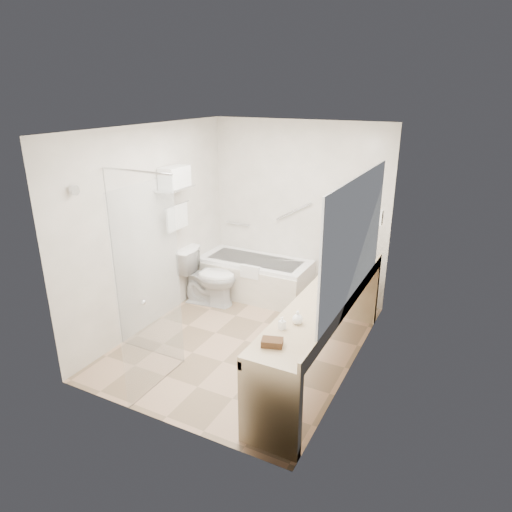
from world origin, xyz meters
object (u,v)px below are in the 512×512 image
at_px(amenity_basket, 272,342).
at_px(water_bottle_left, 338,277).
at_px(bathtub, 255,277).
at_px(toilet, 209,277).
at_px(vanity_counter, 324,317).

bearing_deg(amenity_basket, water_bottle_left, 86.28).
height_order(bathtub, water_bottle_left, water_bottle_left).
bearing_deg(toilet, water_bottle_left, -110.18).
height_order(toilet, water_bottle_left, water_bottle_left).
bearing_deg(water_bottle_left, amenity_basket, -93.72).
xyz_separation_m(toilet, water_bottle_left, (1.97, -0.43, 0.55)).
relative_size(vanity_counter, amenity_basket, 15.13).
xyz_separation_m(bathtub, water_bottle_left, (1.52, -0.97, 0.66)).
xyz_separation_m(bathtub, amenity_basket, (1.43, -2.45, 0.60)).
xyz_separation_m(toilet, amenity_basket, (1.88, -1.91, 0.49)).
relative_size(bathtub, vanity_counter, 0.59).
xyz_separation_m(bathtub, vanity_counter, (1.52, -1.39, 0.36)).
distance_m(vanity_counter, amenity_basket, 1.09).
height_order(toilet, amenity_basket, amenity_basket).
bearing_deg(bathtub, water_bottle_left, -32.55).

